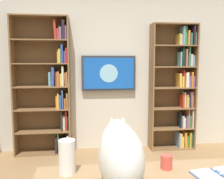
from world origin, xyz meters
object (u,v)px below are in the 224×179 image
object	(u,v)px
bookshelf_left	(178,87)
wall_mounted_tv	(108,73)
paper_towel_roll	(67,157)
coffee_mug	(166,162)
bookshelf_right	(49,87)
cat	(120,153)
open_binder	(221,175)

from	to	relation	value
bookshelf_left	wall_mounted_tv	size ratio (longest dim) A/B	2.34
paper_towel_roll	coffee_mug	distance (m)	0.68
paper_towel_roll	wall_mounted_tv	bearing A→B (deg)	-101.96
bookshelf_right	wall_mounted_tv	bearing A→B (deg)	-175.09
cat	open_binder	world-z (taller)	cat
cat	paper_towel_roll	size ratio (longest dim) A/B	2.59
bookshelf_left	cat	distance (m)	2.96
cat	paper_towel_roll	world-z (taller)	cat
bookshelf_left	bookshelf_right	xyz separation A→B (m)	(2.14, -0.00, 0.03)
cat	bookshelf_right	bearing A→B (deg)	-73.83
open_binder	paper_towel_roll	distance (m)	1.00
bookshelf_left	coffee_mug	size ratio (longest dim) A/B	21.90
wall_mounted_tv	open_binder	world-z (taller)	wall_mounted_tv
wall_mounted_tv	coffee_mug	xyz separation A→B (m)	(-0.15, 2.51, -0.50)
bookshelf_right	cat	distance (m)	2.73
bookshelf_left	coffee_mug	distance (m)	2.64
coffee_mug	bookshelf_left	bearing A→B (deg)	-112.92
paper_towel_roll	coffee_mug	xyz separation A→B (m)	(-0.68, 0.00, -0.07)
bookshelf_left	open_binder	world-z (taller)	bookshelf_left
bookshelf_left	paper_towel_roll	size ratio (longest dim) A/B	9.19
cat	wall_mounted_tv	bearing A→B (deg)	-94.40
cat	paper_towel_roll	bearing A→B (deg)	-30.86
bookshelf_left	coffee_mug	world-z (taller)	bookshelf_left
open_binder	bookshelf_left	bearing A→B (deg)	-105.50
bookshelf_left	cat	size ratio (longest dim) A/B	3.54
paper_towel_roll	coffee_mug	size ratio (longest dim) A/B	2.38
bookshelf_right	open_binder	bearing A→B (deg)	118.82
paper_towel_roll	cat	bearing A→B (deg)	149.14
bookshelf_right	coffee_mug	size ratio (longest dim) A/B	22.77
open_binder	wall_mounted_tv	bearing A→B (deg)	-80.33
bookshelf_right	open_binder	distance (m)	2.97
bookshelf_left	wall_mounted_tv	world-z (taller)	bookshelf_left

